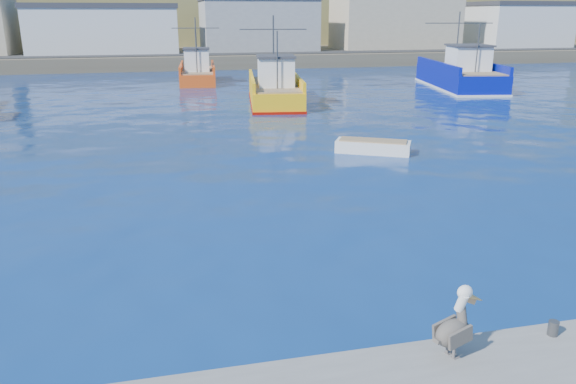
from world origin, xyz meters
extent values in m
plane|color=#071753|center=(0.00, 0.00, 0.00)|extent=(260.00, 260.00, 0.00)
cylinder|color=#4C4C4C|center=(3.00, -3.40, 0.65)|extent=(0.20, 0.20, 0.30)
cube|color=brown|center=(0.00, 72.00, 0.80)|extent=(160.00, 30.00, 1.60)
cube|color=brown|center=(0.00, 98.00, 6.00)|extent=(180.00, 40.00, 14.00)
cube|color=#2D2D2D|center=(0.00, 61.00, 1.65)|extent=(150.00, 5.00, 0.10)
cube|color=silver|center=(-10.00, 67.00, 4.35)|extent=(18.00, 11.00, 5.50)
cube|color=#333338|center=(-10.00, 67.00, 7.40)|extent=(18.36, 11.22, 0.60)
cube|color=gray|center=(10.00, 67.00, 4.85)|extent=(15.00, 10.00, 6.50)
cube|color=tan|center=(30.00, 67.00, 5.35)|extent=(17.00, 9.00, 7.50)
cube|color=silver|center=(50.00, 67.00, 4.60)|extent=(13.00, 10.00, 6.00)
cube|color=#333338|center=(50.00, 67.00, 7.90)|extent=(13.26, 10.20, 0.60)
cube|color=yellow|center=(4.57, 30.25, 0.68)|extent=(5.04, 10.82, 1.35)
cube|color=yellow|center=(6.24, 30.01, 1.70)|extent=(1.67, 10.13, 0.70)
cube|color=yellow|center=(2.90, 30.49, 1.70)|extent=(1.67, 10.13, 0.70)
cube|color=#9B0E03|center=(4.57, 30.25, 0.05)|extent=(5.14, 11.03, 0.25)
cube|color=#8C7251|center=(4.57, 30.25, 1.40)|extent=(4.70, 10.36, 0.10)
cube|color=white|center=(4.35, 28.70, 2.45)|extent=(2.86, 2.94, 2.00)
cube|color=#333338|center=(4.35, 28.70, 3.55)|extent=(3.09, 3.27, 0.15)
cylinder|color=#4C4C4C|center=(4.72, 31.28, 3.85)|extent=(0.14, 0.14, 5.00)
cylinder|color=#4C4C4C|center=(4.13, 27.16, 3.35)|extent=(0.11, 0.11, 4.00)
cylinder|color=#4C4C4C|center=(4.72, 31.28, 5.35)|extent=(4.99, 0.80, 0.08)
cube|color=#06118D|center=(22.92, 35.52, 0.83)|extent=(6.68, 13.29, 1.65)
cube|color=#06118D|center=(24.97, 35.14, 2.00)|extent=(2.53, 12.28, 0.70)
cube|color=#06118D|center=(20.86, 35.90, 2.00)|extent=(2.53, 12.28, 0.70)
cube|color=silver|center=(22.92, 35.52, 0.05)|extent=(6.81, 13.56, 0.25)
cube|color=#8C7251|center=(22.92, 35.52, 1.70)|extent=(6.24, 12.73, 0.10)
cube|color=white|center=(22.57, 33.64, 2.75)|extent=(3.64, 3.69, 2.00)
cube|color=#333338|center=(22.57, 33.64, 3.85)|extent=(3.92, 4.10, 0.15)
cylinder|color=#4C4C4C|center=(23.15, 36.77, 4.15)|extent=(0.14, 0.14, 5.00)
cylinder|color=#4C4C4C|center=(22.22, 31.77, 3.65)|extent=(0.12, 0.12, 4.00)
cylinder|color=#4C4C4C|center=(23.15, 36.77, 5.65)|extent=(6.13, 1.21, 0.08)
cube|color=#DF4A14|center=(-0.06, 44.91, 0.57)|extent=(3.99, 8.98, 1.14)
cube|color=#DF4A14|center=(1.47, 44.78, 1.49)|extent=(0.90, 8.55, 0.70)
cube|color=#DF4A14|center=(-1.60, 45.04, 1.49)|extent=(0.90, 8.55, 0.70)
cube|color=#8C7251|center=(-0.06, 44.91, 1.19)|extent=(3.70, 8.61, 0.10)
cube|color=white|center=(-0.17, 43.61, 2.24)|extent=(2.47, 2.37, 2.00)
cube|color=#333338|center=(-0.17, 43.61, 3.34)|extent=(2.65, 2.64, 0.15)
cylinder|color=#4C4C4C|center=(0.01, 45.78, 3.64)|extent=(0.13, 0.13, 5.00)
cylinder|color=#4C4C4C|center=(-0.28, 42.30, 3.14)|extent=(0.11, 0.11, 4.00)
cylinder|color=#4C4C4C|center=(0.01, 45.78, 5.14)|extent=(4.58, 0.46, 0.08)
cube|color=silver|center=(5.92, 13.47, 0.22)|extent=(3.72, 2.78, 0.71)
cube|color=#8C7251|center=(5.92, 13.47, 0.60)|extent=(3.28, 2.37, 0.07)
cube|color=silver|center=(29.28, 40.99, 0.22)|extent=(3.47, 3.24, 0.70)
cube|color=#8C7251|center=(29.28, 40.99, 0.60)|extent=(3.03, 2.81, 0.07)
cylinder|color=#595451|center=(0.74, -3.66, 0.63)|extent=(0.07, 0.07, 0.26)
cube|color=#595451|center=(0.78, -3.65, 0.51)|extent=(0.15, 0.14, 0.01)
cylinder|color=#595451|center=(0.69, -3.51, 0.63)|extent=(0.07, 0.07, 0.26)
cube|color=#595451|center=(0.74, -3.49, 0.51)|extent=(0.15, 0.14, 0.01)
ellipsoid|color=#38332D|center=(0.74, -3.58, 0.97)|extent=(0.84, 0.63, 0.52)
cube|color=#38332D|center=(0.77, -3.78, 0.99)|extent=(0.57, 0.21, 0.38)
cube|color=#38332D|center=(0.66, -3.39, 0.99)|extent=(0.57, 0.21, 0.38)
cube|color=#38332D|center=(0.42, -3.67, 0.91)|extent=(0.23, 0.19, 0.11)
cylinder|color=#38332D|center=(0.91, -3.53, 1.25)|extent=(0.24, 0.30, 0.41)
cylinder|color=white|center=(0.86, -3.54, 1.56)|extent=(0.23, 0.30, 0.39)
ellipsoid|color=white|center=(0.92, -3.53, 1.74)|extent=(0.36, 0.31, 0.26)
cone|color=gold|center=(1.14, -3.47, 1.58)|extent=(0.53, 0.26, 0.36)
cube|color=tan|center=(1.05, -3.49, 1.54)|extent=(0.31, 0.13, 0.23)
camera|label=1|loc=(-4.19, -11.52, 6.46)|focal=35.00mm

